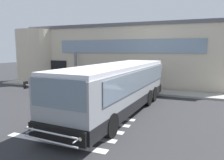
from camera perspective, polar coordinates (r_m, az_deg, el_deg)
The scene contains 10 objects.
ground_plane at distance 14.67m, azimuth -7.44°, elevation -5.89°, with size 80.00×90.00×0.02m, color #2B2B2D.
bay_paint_stripes at distance 10.22m, azimuth -8.96°, elevation -12.13°, with size 4.40×3.96×0.01m.
terminal_building at distance 25.21m, azimuth 3.91°, elevation 6.75°, with size 21.12×13.80×5.87m.
boarding_curb at distance 18.89m, azimuth -0.42°, elevation -2.39°, with size 23.32×2.00×0.15m, color #9E9B93.
entry_support_column at distance 20.91m, azimuth -9.62°, elevation 2.97°, with size 0.28×0.28×3.07m, color slate.
bus_main_foreground at distance 12.07m, azimuth 1.60°, elevation -2.33°, with size 3.70×11.11×2.70m.
passenger_near_column at distance 20.14m, azimuth -8.36°, elevation 1.07°, with size 0.58×0.29×1.68m.
passenger_by_doorway at distance 19.44m, azimuth -5.71°, elevation 0.86°, with size 0.59×0.25×1.68m.
passenger_at_curb_edge at distance 19.59m, azimuth -4.54°, elevation 0.93°, with size 0.48×0.41×1.68m.
safety_bollard_yellow at distance 16.92m, azimuth 5.99°, elevation -2.39°, with size 0.18×0.18×0.90m, color yellow.
Camera 1 is at (6.90, -12.45, 3.53)m, focal length 34.38 mm.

